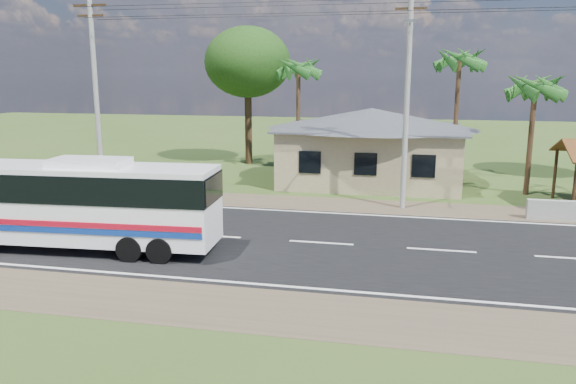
# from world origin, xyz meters

# --- Properties ---
(ground) EXTENTS (120.00, 120.00, 0.00)m
(ground) POSITION_xyz_m (0.00, 0.00, 0.00)
(ground) COLOR #2F491A
(ground) RESTS_ON ground
(road) EXTENTS (120.00, 16.00, 0.03)m
(road) POSITION_xyz_m (0.00, 0.00, 0.01)
(road) COLOR black
(road) RESTS_ON ground
(house) EXTENTS (12.40, 10.00, 5.00)m
(house) POSITION_xyz_m (1.00, 13.00, 2.64)
(house) COLOR tan
(house) RESTS_ON ground
(utility_poles) EXTENTS (32.80, 2.22, 11.00)m
(utility_poles) POSITION_xyz_m (2.67, 6.49, 5.77)
(utility_poles) COLOR #9E9E99
(utility_poles) RESTS_ON ground
(palm_near) EXTENTS (2.80, 2.80, 6.70)m
(palm_near) POSITION_xyz_m (9.50, 11.00, 5.71)
(palm_near) COLOR #47301E
(palm_near) RESTS_ON ground
(palm_mid) EXTENTS (2.80, 2.80, 8.20)m
(palm_mid) POSITION_xyz_m (6.00, 15.50, 7.16)
(palm_mid) COLOR #47301E
(palm_mid) RESTS_ON ground
(palm_far) EXTENTS (2.80, 2.80, 7.70)m
(palm_far) POSITION_xyz_m (-4.00, 16.00, 6.68)
(palm_far) COLOR #47301E
(palm_far) RESTS_ON ground
(tree_behind_house) EXTENTS (6.00, 6.00, 9.61)m
(tree_behind_house) POSITION_xyz_m (-8.00, 18.00, 7.12)
(tree_behind_house) COLOR #47301E
(tree_behind_house) RESTS_ON ground
(coach_bus) EXTENTS (11.21, 2.99, 3.45)m
(coach_bus) POSITION_xyz_m (-9.02, -2.62, 1.97)
(coach_bus) COLOR white
(coach_bus) RESTS_ON ground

